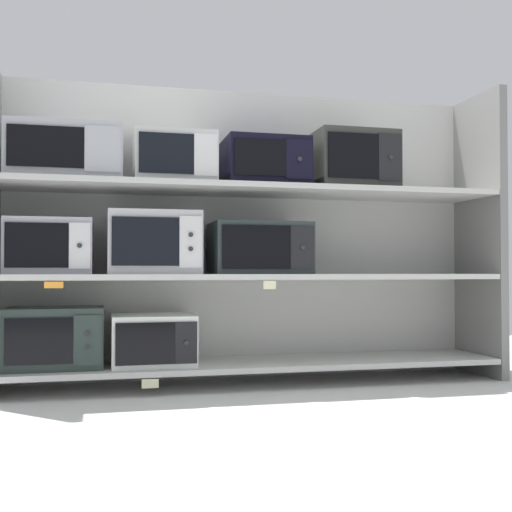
% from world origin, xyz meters
% --- Properties ---
extents(ground, '(6.74, 6.00, 0.02)m').
position_xyz_m(ground, '(0.00, -1.00, -0.01)').
color(ground, silver).
extents(back_panel, '(2.94, 0.04, 1.70)m').
position_xyz_m(back_panel, '(0.00, 0.27, 0.85)').
color(back_panel, '#B2B2AD').
rests_on(back_panel, ground).
extents(upright_right, '(0.05, 0.50, 1.70)m').
position_xyz_m(upright_right, '(1.40, 0.00, 0.85)').
color(upright_right, slate).
rests_on(upright_right, ground).
extents(shelf_0, '(2.74, 0.50, 0.03)m').
position_xyz_m(shelf_0, '(0.00, 0.00, 0.11)').
color(shelf_0, beige).
rests_on(shelf_0, ground).
extents(microwave_0, '(0.49, 0.35, 0.31)m').
position_xyz_m(microwave_0, '(-1.07, -0.00, 0.28)').
color(microwave_0, '#28342F').
rests_on(microwave_0, shelf_0).
extents(microwave_1, '(0.44, 0.39, 0.27)m').
position_xyz_m(microwave_1, '(-0.57, -0.00, 0.26)').
color(microwave_1, silver).
rests_on(microwave_1, shelf_0).
extents(price_tag_0, '(0.08, 0.00, 0.05)m').
position_xyz_m(price_tag_0, '(-0.60, -0.25, 0.07)').
color(price_tag_0, beige).
extents(shelf_1, '(2.74, 0.50, 0.03)m').
position_xyz_m(shelf_1, '(0.00, 0.00, 0.59)').
color(shelf_1, beige).
extents(microwave_2, '(0.43, 0.36, 0.29)m').
position_xyz_m(microwave_2, '(-1.10, -0.00, 0.75)').
color(microwave_2, '#9F9AA7').
rests_on(microwave_2, shelf_1).
extents(microwave_3, '(0.48, 0.41, 0.33)m').
position_xyz_m(microwave_3, '(-0.57, -0.00, 0.78)').
color(microwave_3, '#B4B2B5').
rests_on(microwave_3, shelf_1).
extents(microwave_4, '(0.53, 0.41, 0.28)m').
position_xyz_m(microwave_4, '(0.02, -0.00, 0.75)').
color(microwave_4, '#273030').
rests_on(microwave_4, shelf_1).
extents(price_tag_1, '(0.09, 0.00, 0.03)m').
position_xyz_m(price_tag_1, '(-1.06, -0.25, 0.56)').
color(price_tag_1, orange).
extents(price_tag_2, '(0.07, 0.00, 0.04)m').
position_xyz_m(price_tag_2, '(0.01, -0.25, 0.55)').
color(price_tag_2, beige).
extents(shelf_2, '(2.74, 0.50, 0.03)m').
position_xyz_m(shelf_2, '(0.00, 0.00, 1.08)').
color(shelf_2, beige).
extents(microwave_5, '(0.58, 0.37, 0.29)m').
position_xyz_m(microwave_5, '(-1.02, -0.00, 1.24)').
color(microwave_5, '#A2A5AA').
rests_on(microwave_5, shelf_2).
extents(microwave_6, '(0.43, 0.37, 0.27)m').
position_xyz_m(microwave_6, '(-0.46, -0.00, 1.23)').
color(microwave_6, '#BABBB7').
rests_on(microwave_6, shelf_2).
extents(microwave_7, '(0.45, 0.40, 0.27)m').
position_xyz_m(microwave_7, '(0.05, -0.00, 1.23)').
color(microwave_7, black).
rests_on(microwave_7, shelf_2).
extents(microwave_8, '(0.46, 0.41, 0.33)m').
position_xyz_m(microwave_8, '(0.56, -0.00, 1.26)').
color(microwave_8, '#2F302C').
rests_on(microwave_8, shelf_2).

